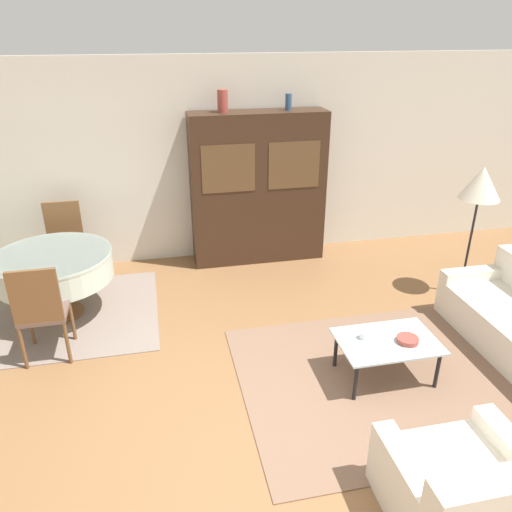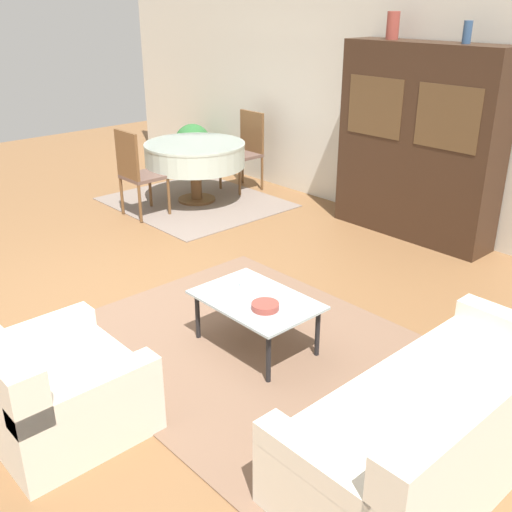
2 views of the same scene
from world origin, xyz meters
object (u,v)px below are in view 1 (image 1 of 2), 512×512
object	(u,v)px
dining_chair_far	(65,239)
armchair	(467,493)
dining_table	(54,267)
cup	(364,335)
display_cabinet	(258,189)
vase_short	(288,102)
dining_chair_near	(41,308)
coffee_table	(387,344)
vase_tall	(223,101)
bowl	(408,340)
floor_lamp	(481,186)

from	to	relation	value
dining_chair_far	armchair	bearing A→B (deg)	125.31
dining_table	cup	distance (m)	3.40
display_cabinet	vase_short	world-z (taller)	vase_short
dining_chair_near	coffee_table	bearing A→B (deg)	-16.96
dining_chair_near	dining_table	bearing A→B (deg)	90.00
coffee_table	vase_tall	size ratio (longest dim) A/B	3.33
dining_chair_near	vase_tall	xyz separation A→B (m)	(2.08, 1.91, 1.58)
coffee_table	dining_chair_far	size ratio (longest dim) A/B	0.88
dining_chair_far	vase_short	size ratio (longest dim) A/B	5.02
display_cabinet	vase_short	xyz separation A→B (m)	(0.39, 0.00, 1.12)
cup	display_cabinet	bearing A→B (deg)	98.01
dining_table	bowl	world-z (taller)	dining_table
display_cabinet	floor_lamp	world-z (taller)	display_cabinet
cup	bowl	xyz separation A→B (m)	(0.36, -0.13, -0.01)
display_cabinet	bowl	size ratio (longest dim) A/B	10.27
dining_table	vase_short	bearing A→B (deg)	19.78
armchair	vase_tall	distance (m)	4.85
armchair	dining_chair_far	distance (m)	5.14
bowl	coffee_table	bearing A→B (deg)	159.45
armchair	floor_lamp	xyz separation A→B (m)	(1.81, 2.85, 1.09)
coffee_table	display_cabinet	xyz separation A→B (m)	(-0.59, 2.86, 0.65)
coffee_table	dining_table	size ratio (longest dim) A/B	0.72
coffee_table	display_cabinet	distance (m)	2.99
bowl	vase_short	bearing A→B (deg)	97.03
dining_chair_near	dining_chair_far	bearing A→B (deg)	90.00
floor_lamp	cup	xyz separation A→B (m)	(-1.86, -1.26, -0.91)
coffee_table	floor_lamp	world-z (taller)	floor_lamp
display_cabinet	vase_short	distance (m)	1.18
coffee_table	dining_chair_far	distance (m)	4.11
dining_chair_near	cup	bearing A→B (deg)	-16.73
armchair	dining_table	world-z (taller)	dining_table
cup	bowl	world-z (taller)	cup
armchair	floor_lamp	bearing A→B (deg)	57.57
vase_tall	dining_chair_far	bearing A→B (deg)	-174.73
armchair	coffee_table	world-z (taller)	armchair
floor_lamp	cup	world-z (taller)	floor_lamp
vase_short	dining_table	bearing A→B (deg)	-160.22
dining_table	dining_chair_near	size ratio (longest dim) A/B	1.23
floor_lamp	armchair	bearing A→B (deg)	-122.43
armchair	coffee_table	bearing A→B (deg)	84.29
coffee_table	vase_short	xyz separation A→B (m)	(-0.20, 2.86, 1.76)
dining_chair_near	vase_short	bearing A→B (deg)	33.17
display_cabinet	vase_tall	size ratio (longest dim) A/B	7.46
dining_chair_far	vase_tall	xyz separation A→B (m)	(2.08, 0.19, 1.58)
dining_chair_near	cup	xyz separation A→B (m)	(2.92, -0.88, -0.13)
floor_lamp	vase_tall	world-z (taller)	vase_tall
bowl	vase_short	xyz separation A→B (m)	(-0.36, 2.92, 1.70)
dining_chair_far	cup	world-z (taller)	dining_chair_far
dining_table	vase_short	xyz separation A→B (m)	(2.92, 1.05, 1.52)
dining_chair_near	floor_lamp	size ratio (longest dim) A/B	0.65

